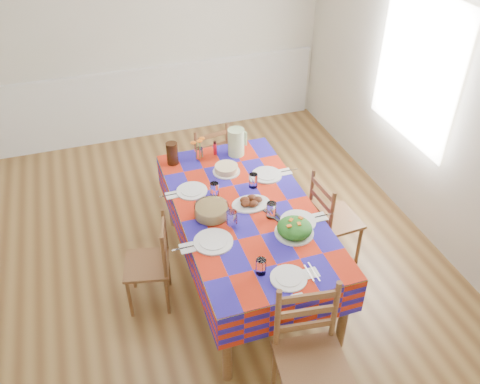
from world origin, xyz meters
name	(u,v)px	position (x,y,z in m)	size (l,w,h in m)	color
room	(188,137)	(0.00, 0.00, 1.35)	(4.58, 5.08, 2.78)	brown
wainscot	(146,101)	(0.00, 2.48, 0.49)	(4.41, 0.06, 0.92)	silver
window_right	(417,68)	(2.23, 0.30, 1.50)	(1.40, 1.40, 0.00)	white
dining_table	(246,217)	(0.37, -0.32, 0.70)	(1.09, 2.03, 0.79)	brown
setting_near_head	(279,274)	(0.34, -1.11, 0.82)	(0.42, 0.28, 0.12)	silver
setting_left_near	(219,233)	(0.06, -0.58, 0.82)	(0.55, 0.32, 0.14)	silver
setting_left_far	(199,191)	(0.06, 0.00, 0.82)	(0.48, 0.29, 0.13)	silver
setting_right_near	(289,217)	(0.64, -0.56, 0.82)	(0.53, 0.31, 0.14)	silver
setting_right_far	(263,177)	(0.64, 0.02, 0.82)	(0.51, 0.29, 0.13)	silver
meat_platter	(251,202)	(0.42, -0.28, 0.82)	(0.32, 0.23, 0.06)	silver
salad_platter	(294,229)	(0.62, -0.72, 0.84)	(0.30, 0.30, 0.13)	silver
pasta_bowl	(212,211)	(0.08, -0.32, 0.84)	(0.28, 0.28, 0.10)	white
cake	(226,169)	(0.37, 0.23, 0.82)	(0.24, 0.24, 0.07)	silver
serving_utensils	(271,213)	(0.54, -0.44, 0.79)	(0.15, 0.33, 0.01)	black
flower_vase	(199,151)	(0.20, 0.51, 0.89)	(0.14, 0.12, 0.23)	white
hot_sauce	(215,148)	(0.36, 0.55, 0.86)	(0.03, 0.03, 0.14)	red
green_pitcher	(236,142)	(0.55, 0.49, 0.92)	(0.15, 0.15, 0.26)	#AFCC90
tea_pitcher	(172,153)	(-0.05, 0.53, 0.90)	(0.11, 0.11, 0.21)	black
name_card	(297,296)	(0.38, -1.32, 0.80)	(0.08, 0.03, 0.02)	silver
chair_near	(310,357)	(0.38, -1.60, 0.50)	(0.51, 0.49, 1.02)	brown
chair_far	(207,161)	(0.38, 0.97, 0.45)	(0.47, 0.46, 0.91)	brown
chair_left	(152,264)	(-0.45, -0.33, 0.42)	(0.43, 0.45, 0.85)	brown
chair_right	(332,220)	(1.18, -0.32, 0.45)	(0.41, 0.43, 0.92)	brown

